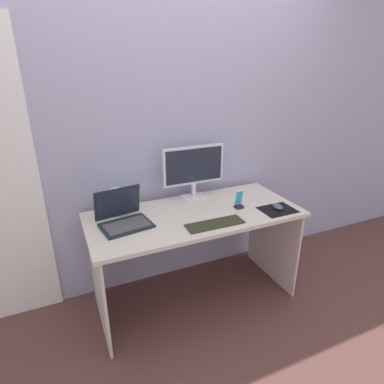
% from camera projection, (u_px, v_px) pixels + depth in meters
% --- Properties ---
extents(ground_plane, '(8.00, 8.00, 0.00)m').
position_uv_depth(ground_plane, '(195.00, 296.00, 2.59)').
color(ground_plane, brown).
extents(wall_back, '(6.00, 0.04, 2.50)m').
position_uv_depth(wall_back, '(173.00, 132.00, 2.47)').
color(wall_back, '#9E9FBF').
rests_on(wall_back, ground_plane).
extents(desk, '(1.52, 0.68, 0.74)m').
position_uv_depth(desk, '(195.00, 231.00, 2.37)').
color(desk, beige).
rests_on(desk, ground_plane).
extents(monitor, '(0.50, 0.14, 0.42)m').
position_uv_depth(monitor, '(194.00, 169.00, 2.48)').
color(monitor, silver).
rests_on(monitor, desk).
extents(laptop, '(0.35, 0.31, 0.23)m').
position_uv_depth(laptop, '(123.00, 218.00, 2.14)').
color(laptop, black).
rests_on(laptop, desk).
extents(fishbowl, '(0.19, 0.19, 0.19)m').
position_uv_depth(fishbowl, '(117.00, 200.00, 2.31)').
color(fishbowl, silver).
rests_on(fishbowl, desk).
extents(keyboard_external, '(0.40, 0.13, 0.01)m').
position_uv_depth(keyboard_external, '(215.00, 224.00, 2.15)').
color(keyboard_external, '#2A2E1A').
rests_on(keyboard_external, desk).
extents(mousepad, '(0.25, 0.20, 0.00)m').
position_uv_depth(mousepad, '(278.00, 210.00, 2.36)').
color(mousepad, black).
rests_on(mousepad, desk).
extents(mouse, '(0.07, 0.11, 0.04)m').
position_uv_depth(mouse, '(278.00, 207.00, 2.36)').
color(mouse, '#44525D').
rests_on(mouse, mousepad).
extents(phone_in_dock, '(0.06, 0.05, 0.14)m').
position_uv_depth(phone_in_dock, '(239.00, 202.00, 2.38)').
color(phone_in_dock, black).
rests_on(phone_in_dock, desk).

